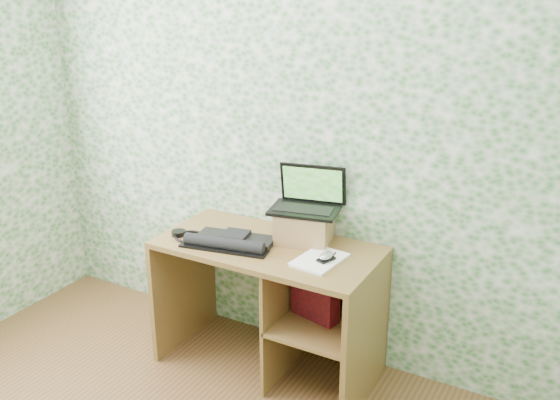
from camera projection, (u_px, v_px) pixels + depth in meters
The scene contains 10 objects.
wall_back at pixel (295, 133), 3.41m from camera, with size 3.50×3.50×0.00m, color silver.
desk at pixel (283, 291), 3.42m from camera, with size 1.20×0.60×0.75m.
riser at pixel (304, 226), 3.37m from camera, with size 0.28×0.24×0.17m, color brown.
laptop at pixel (308, 199), 3.35m from camera, with size 0.40×0.32×0.24m.
keyboard at pixel (230, 241), 3.33m from camera, with size 0.49×0.32×0.07m.
headphones at pixel (190, 236), 3.43m from camera, with size 0.23×0.17×0.03m.
notepad at pixel (319, 260), 3.16m from camera, with size 0.20×0.29×0.01m, color white.
mouse at pixel (326, 257), 3.13m from camera, with size 0.06×0.10×0.03m, color #BABABD.
pen at pixel (331, 257), 3.16m from camera, with size 0.01×0.01×0.12m, color black.
red_box at pixel (315, 290), 3.28m from camera, with size 0.27×0.09×0.32m, color maroon.
Camera 1 is at (1.54, -1.20, 2.12)m, focal length 40.00 mm.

